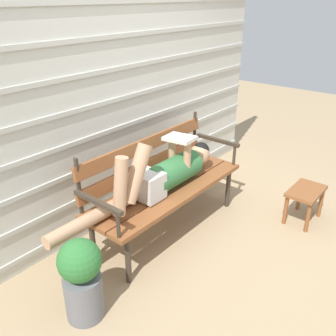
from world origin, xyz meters
TOP-DOWN VIEW (x-y plane):
  - ground_plane at (0.00, 0.00)m, footprint 12.00×12.00m
  - house_siding at (0.00, 0.62)m, footprint 4.04×0.08m
  - park_bench at (-0.00, 0.15)m, footprint 1.56×0.52m
  - reclining_person at (-0.07, 0.08)m, footprint 1.71×0.26m
  - footstool at (0.92, -0.78)m, footprint 0.40×0.26m
  - potted_plant at (-1.09, -0.11)m, footprint 0.28×0.28m

SIDE VIEW (x-z plane):
  - ground_plane at x=0.00m, z-range 0.00..0.00m
  - footstool at x=0.92m, z-range 0.09..0.41m
  - potted_plant at x=-1.09m, z-range 0.02..0.60m
  - park_bench at x=0.00m, z-range 0.04..0.92m
  - reclining_person at x=-0.07m, z-range 0.32..0.85m
  - house_siding at x=0.00m, z-range 0.00..2.24m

